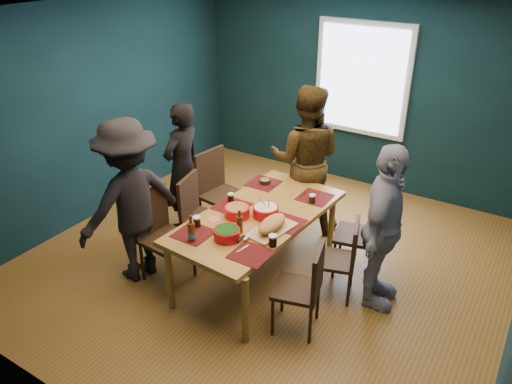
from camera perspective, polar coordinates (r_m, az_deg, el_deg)
room at (r=5.31m, az=3.10°, el=5.82°), size 5.01×5.01×2.71m
dining_table at (r=5.17m, az=0.24°, el=-3.27°), size 1.13×2.05×0.76m
chair_left_far at (r=6.06m, az=-4.47°, el=0.71°), size 0.53×0.53×1.04m
chair_left_mid at (r=5.64m, az=-6.70°, el=-2.08°), size 0.52×0.52×0.96m
chair_left_near at (r=5.32m, az=-11.02°, el=-4.13°), size 0.49×0.49×1.00m
chair_right_far at (r=5.38m, az=12.43°, el=-4.18°), size 0.52×0.52×0.96m
chair_right_mid at (r=5.05m, az=10.05°, el=-7.02°), size 0.48×0.48×0.86m
chair_right_near at (r=4.58m, az=5.76°, el=-10.33°), size 0.50×0.50×0.90m
person_far_left at (r=6.11m, az=-8.38°, el=2.81°), size 0.41×0.60×1.61m
person_back at (r=6.03m, az=5.68°, el=3.69°), size 1.07×0.96×1.82m
person_right at (r=4.86m, az=14.31°, el=-4.09°), size 0.53×1.04×1.70m
person_near_left at (r=5.26m, az=-14.16°, el=-1.08°), size 0.94×1.28×1.77m
bowl_salad at (r=5.08m, az=-2.18°, el=-2.20°), size 0.26×0.26×0.11m
bowl_dumpling at (r=5.07m, az=1.12°, el=-2.18°), size 0.27×0.27×0.25m
bowl_herbs at (r=4.71m, az=-3.35°, el=-4.75°), size 0.25×0.25×0.11m
cutting_board at (r=4.82m, az=1.82°, el=-3.81°), size 0.34×0.65×0.14m
small_bowl at (r=5.75m, az=1.04°, el=1.23°), size 0.13×0.13×0.05m
beer_bottle_a at (r=4.69m, az=-7.38°, el=-4.56°), size 0.07×0.07×0.27m
beer_bottle_b at (r=4.79m, az=-1.89°, el=-3.65°), size 0.06×0.06×0.24m
cola_glass_a at (r=4.93m, az=-6.77°, el=-3.33°), size 0.08×0.08×0.11m
cola_glass_b at (r=4.60m, az=1.93°, el=-5.52°), size 0.08×0.08×0.11m
cola_glass_c at (r=5.36m, az=6.44°, el=-0.73°), size 0.07×0.07×0.10m
cola_glass_d at (r=5.36m, az=-2.90°, el=-0.61°), size 0.07×0.07×0.10m
napkin_a at (r=5.01m, az=4.01°, el=-3.45°), size 0.13×0.13×0.00m
napkin_b at (r=5.07m, az=-4.77°, el=-3.08°), size 0.16×0.16×0.00m
napkin_c at (r=4.45m, az=-0.93°, el=-7.72°), size 0.16×0.16×0.00m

